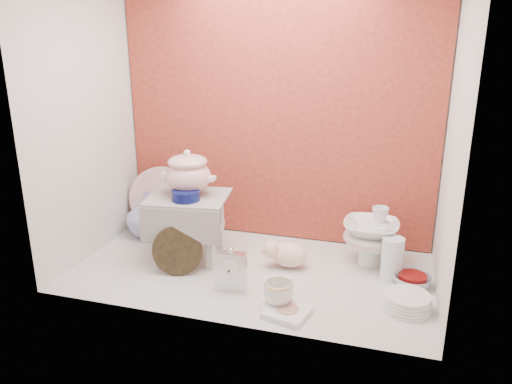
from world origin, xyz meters
TOP-DOWN VIEW (x-y plane):
  - ground at (0.00, 0.00)m, footprint 1.80×1.80m
  - niche_shell at (0.00, 0.18)m, footprint 1.86×1.03m
  - step_stool at (-0.36, 0.06)m, footprint 0.46×0.41m
  - soup_tureen at (-0.37, 0.09)m, footprint 0.37×0.37m
  - cobalt_bowl at (-0.34, -0.01)m, footprint 0.16×0.16m
  - floral_platter at (-0.69, 0.39)m, footprint 0.40×0.20m
  - blue_white_vase at (-0.72, 0.27)m, footprint 0.34×0.34m
  - lacquer_tray at (-0.34, -0.14)m, footprint 0.26×0.13m
  - mantel_clock at (-0.03, -0.22)m, footprint 0.15×0.06m
  - plush_pig at (0.18, 0.10)m, footprint 0.25×0.18m
  - teacup_saucer at (0.22, -0.30)m, footprint 0.21×0.21m
  - gold_rim_teacup at (0.22, -0.30)m, footprint 0.14×0.14m
  - lattice_dish at (0.27, -0.35)m, footprint 0.22×0.22m
  - dinner_plate_stack at (0.77, -0.16)m, footprint 0.28×0.28m
  - crystal_bowl at (0.79, 0.06)m, footprint 0.24×0.24m
  - clear_glass_vase at (0.69, 0.11)m, footprint 0.12×0.12m
  - porcelain_tower at (0.57, 0.25)m, footprint 0.31×0.31m

SIDE VIEW (x-z plane):
  - ground at x=0.00m, z-range 0.00..0.00m
  - teacup_saucer at x=0.22m, z-range 0.00..0.01m
  - lattice_dish at x=0.27m, z-range 0.00..0.03m
  - crystal_bowl at x=0.79m, z-range 0.00..0.06m
  - dinner_plate_stack at x=0.77m, z-range 0.00..0.07m
  - gold_rim_teacup at x=0.22m, z-range 0.01..0.12m
  - plush_pig at x=0.18m, z-range 0.00..0.14m
  - mantel_clock at x=-0.03m, z-range 0.00..0.21m
  - clear_glass_vase at x=0.69m, z-range 0.00..0.22m
  - lacquer_tray at x=-0.34m, z-range 0.00..0.25m
  - blue_white_vase at x=-0.72m, z-range 0.00..0.27m
  - porcelain_tower at x=0.57m, z-range 0.00..0.32m
  - step_stool at x=-0.36m, z-range 0.00..0.35m
  - floral_platter at x=-0.69m, z-range 0.00..0.39m
  - cobalt_bowl at x=-0.34m, z-range 0.35..0.40m
  - soup_tureen at x=-0.37m, z-range 0.35..0.59m
  - niche_shell at x=0.00m, z-range 0.17..1.70m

